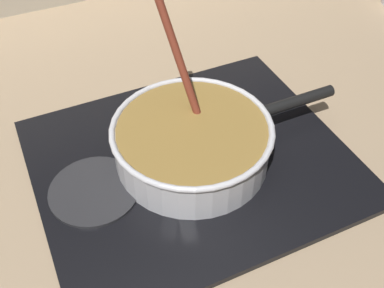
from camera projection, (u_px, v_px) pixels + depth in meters
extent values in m
cube|color=#9E8466|center=(177.00, 215.00, 0.80)|extent=(2.40, 1.60, 0.04)
cube|color=black|center=(192.00, 161.00, 0.85)|extent=(0.56, 0.48, 0.01)
torus|color=#592D0C|center=(192.00, 157.00, 0.84)|extent=(0.18, 0.18, 0.01)
cylinder|color=#262628|center=(94.00, 190.00, 0.79)|extent=(0.16, 0.16, 0.01)
cylinder|color=silver|center=(192.00, 144.00, 0.82)|extent=(0.28, 0.28, 0.08)
cylinder|color=olive|center=(192.00, 142.00, 0.82)|extent=(0.26, 0.26, 0.07)
torus|color=silver|center=(192.00, 128.00, 0.79)|extent=(0.29, 0.29, 0.01)
cylinder|color=black|center=(297.00, 101.00, 0.87)|extent=(0.16, 0.02, 0.02)
cylinder|color=beige|center=(205.00, 118.00, 0.83)|extent=(0.03, 0.03, 0.01)
cylinder|color=#E5CC7A|center=(204.00, 139.00, 0.79)|extent=(0.03, 0.03, 0.01)
cylinder|color=#E5CC7A|center=(135.00, 130.00, 0.80)|extent=(0.03, 0.03, 0.01)
cylinder|color=#EDD88C|center=(230.00, 113.00, 0.84)|extent=(0.03, 0.03, 0.01)
cylinder|color=beige|center=(156.00, 154.00, 0.76)|extent=(0.03, 0.03, 0.01)
cylinder|color=#E5CC7A|center=(170.00, 127.00, 0.81)|extent=(0.03, 0.03, 0.01)
cylinder|color=maroon|center=(178.00, 58.00, 0.78)|extent=(0.05, 0.12, 0.22)
cube|color=brown|center=(200.00, 120.00, 0.83)|extent=(0.04, 0.05, 0.01)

